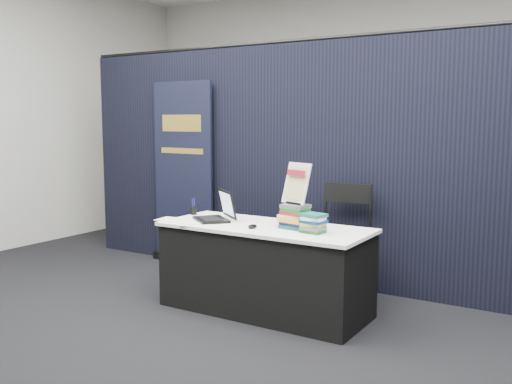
% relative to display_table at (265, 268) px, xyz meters
% --- Properties ---
extents(floor, '(8.00, 8.00, 0.00)m').
position_rel_display_table_xyz_m(floor, '(0.00, -0.55, -0.38)').
color(floor, black).
rests_on(floor, ground).
extents(wall_back, '(8.00, 0.02, 3.50)m').
position_rel_display_table_xyz_m(wall_back, '(0.00, 3.45, 1.37)').
color(wall_back, beige).
rests_on(wall_back, floor).
extents(drape_partition, '(6.00, 0.08, 2.40)m').
position_rel_display_table_xyz_m(drape_partition, '(0.00, 1.05, 0.82)').
color(drape_partition, black).
rests_on(drape_partition, floor).
extents(display_table, '(1.80, 0.75, 0.75)m').
position_rel_display_table_xyz_m(display_table, '(0.00, 0.00, 0.00)').
color(display_table, black).
rests_on(display_table, floor).
extents(laptop, '(0.44, 0.47, 0.27)m').
position_rel_display_table_xyz_m(laptop, '(-0.52, -0.01, 0.44)').
color(laptop, black).
rests_on(laptop, display_table).
extents(mouse, '(0.07, 0.11, 0.03)m').
position_rel_display_table_xyz_m(mouse, '(-0.02, -0.16, 0.39)').
color(mouse, black).
rests_on(mouse, display_table).
extents(brochure_left, '(0.32, 0.24, 0.00)m').
position_rel_display_table_xyz_m(brochure_left, '(-0.84, -0.19, 0.38)').
color(brochure_left, white).
rests_on(brochure_left, display_table).
extents(brochure_mid, '(0.35, 0.33, 0.00)m').
position_rel_display_table_xyz_m(brochure_mid, '(-0.54, -0.07, 0.38)').
color(brochure_mid, white).
rests_on(brochure_mid, display_table).
extents(brochure_right, '(0.33, 0.29, 0.00)m').
position_rel_display_table_xyz_m(brochure_right, '(-0.53, -0.26, 0.38)').
color(brochure_right, white).
rests_on(brochure_right, display_table).
extents(pen_cup, '(0.08, 0.08, 0.08)m').
position_rel_display_table_xyz_m(pen_cup, '(-0.86, 0.12, 0.41)').
color(pen_cup, black).
rests_on(pen_cup, display_table).
extents(book_stack_tall, '(0.24, 0.20, 0.20)m').
position_rel_display_table_xyz_m(book_stack_tall, '(0.28, 0.01, 0.47)').
color(book_stack_tall, '#165451').
rests_on(book_stack_tall, display_table).
extents(book_stack_short, '(0.20, 0.16, 0.16)m').
position_rel_display_table_xyz_m(book_stack_short, '(0.49, -0.07, 0.45)').
color(book_stack_short, '#1A6420').
rests_on(book_stack_short, display_table).
extents(info_sign, '(0.28, 0.18, 0.35)m').
position_rel_display_table_xyz_m(info_sign, '(0.28, 0.04, 0.74)').
color(info_sign, black).
rests_on(info_sign, book_stack_tall).
extents(pullup_banner, '(0.88, 0.14, 2.07)m').
position_rel_display_table_xyz_m(pullup_banner, '(-1.66, 0.95, 0.54)').
color(pullup_banner, black).
rests_on(pullup_banner, floor).
extents(stacking_chair, '(0.53, 0.53, 1.05)m').
position_rel_display_table_xyz_m(stacking_chair, '(0.39, 0.66, 0.21)').
color(stacking_chair, black).
rests_on(stacking_chair, floor).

